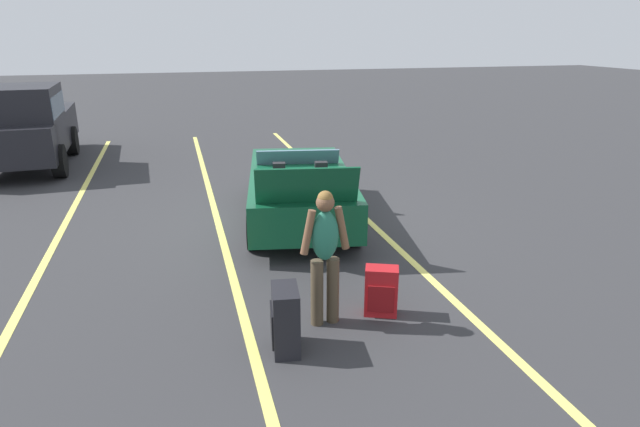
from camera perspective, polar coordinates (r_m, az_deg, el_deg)
name	(u,v)px	position (r m, az deg, el deg)	size (l,w,h in m)	color
ground_plane	(300,221)	(9.86, -2.14, -0.79)	(80.00, 80.00, 0.00)	#333335
lot_line_near	(362,215)	(10.19, 4.55, -0.18)	(18.00, 0.12, 0.01)	#EAE066
lot_line_mid	(220,228)	(9.66, -10.72, -1.56)	(18.00, 0.12, 0.01)	#EAE066
lot_line_far	(55,243)	(9.86, -26.53, -2.87)	(18.00, 0.12, 0.01)	#EAE066
convertible_car	(299,187)	(9.87, -2.24, 2.83)	(4.39, 2.44, 1.52)	#0F4C2D
suitcase_large_black	(285,320)	(5.87, -3.74, -11.30)	(0.51, 0.35, 0.74)	black
suitcase_medium_bright	(381,291)	(6.62, 6.57, -8.28)	(0.38, 0.46, 0.62)	red
traveler_person	(325,251)	(6.13, 0.55, -4.03)	(0.24, 0.61, 1.65)	#4C3F2D
parked_pickup_truck_near	(22,125)	(15.47, -29.27, 8.28)	(5.08, 2.25, 2.10)	black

